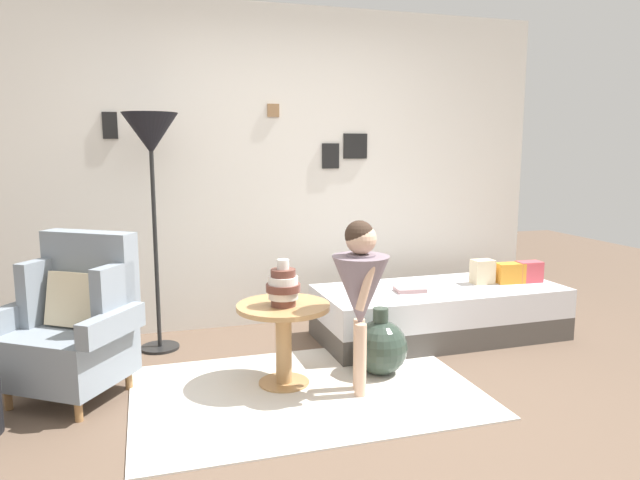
{
  "coord_description": "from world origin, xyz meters",
  "views": [
    {
      "loc": [
        -0.98,
        -2.78,
        1.47
      ],
      "look_at": [
        0.15,
        0.95,
        0.85
      ],
      "focal_mm": 32.61,
      "sensor_mm": 36.0,
      "label": 1
    }
  ],
  "objects_px": {
    "vase_striped": "(283,286)",
    "demijohn_near": "(380,347)",
    "armchair": "(75,324)",
    "daybed": "(439,312)",
    "book_on_daybed": "(410,290)",
    "side_table": "(283,327)",
    "person_child": "(360,286)",
    "floor_lamp": "(151,145)"
  },
  "relations": [
    {
      "from": "vase_striped",
      "to": "book_on_daybed",
      "type": "xyz_separation_m",
      "value": [
        1.1,
        0.54,
        -0.22
      ]
    },
    {
      "from": "armchair",
      "to": "daybed",
      "type": "xyz_separation_m",
      "value": [
        2.6,
        0.34,
        -0.24
      ]
    },
    {
      "from": "vase_striped",
      "to": "person_child",
      "type": "relative_size",
      "value": 0.27
    },
    {
      "from": "side_table",
      "to": "vase_striped",
      "type": "xyz_separation_m",
      "value": [
        -0.01,
        -0.03,
        0.26
      ]
    },
    {
      "from": "vase_striped",
      "to": "book_on_daybed",
      "type": "distance_m",
      "value": 1.25
    },
    {
      "from": "side_table",
      "to": "person_child",
      "type": "relative_size",
      "value": 0.55
    },
    {
      "from": "book_on_daybed",
      "to": "vase_striped",
      "type": "bearing_deg",
      "value": -154.12
    },
    {
      "from": "book_on_daybed",
      "to": "demijohn_near",
      "type": "xyz_separation_m",
      "value": [
        -0.45,
        -0.51,
        -0.23
      ]
    },
    {
      "from": "armchair",
      "to": "floor_lamp",
      "type": "distance_m",
      "value": 1.35
    },
    {
      "from": "daybed",
      "to": "floor_lamp",
      "type": "relative_size",
      "value": 1.12
    },
    {
      "from": "floor_lamp",
      "to": "person_child",
      "type": "relative_size",
      "value": 1.62
    },
    {
      "from": "armchair",
      "to": "vase_striped",
      "type": "relative_size",
      "value": 3.38
    },
    {
      "from": "vase_striped",
      "to": "demijohn_near",
      "type": "xyz_separation_m",
      "value": [
        0.65,
        0.03,
        -0.46
      ]
    },
    {
      "from": "vase_striped",
      "to": "floor_lamp",
      "type": "bearing_deg",
      "value": 127.37
    },
    {
      "from": "vase_striped",
      "to": "person_child",
      "type": "bearing_deg",
      "value": -28.81
    },
    {
      "from": "side_table",
      "to": "floor_lamp",
      "type": "relative_size",
      "value": 0.34
    },
    {
      "from": "daybed",
      "to": "book_on_daybed",
      "type": "distance_m",
      "value": 0.37
    },
    {
      "from": "daybed",
      "to": "demijohn_near",
      "type": "relative_size",
      "value": 4.31
    },
    {
      "from": "floor_lamp",
      "to": "person_child",
      "type": "xyz_separation_m",
      "value": [
        1.13,
        -1.17,
        -0.82
      ]
    },
    {
      "from": "armchair",
      "to": "floor_lamp",
      "type": "relative_size",
      "value": 0.57
    },
    {
      "from": "person_child",
      "to": "vase_striped",
      "type": "bearing_deg",
      "value": 151.19
    },
    {
      "from": "side_table",
      "to": "vase_striped",
      "type": "relative_size",
      "value": 2.01
    },
    {
      "from": "side_table",
      "to": "vase_striped",
      "type": "bearing_deg",
      "value": -101.42
    },
    {
      "from": "vase_striped",
      "to": "person_child",
      "type": "distance_m",
      "value": 0.47
    },
    {
      "from": "daybed",
      "to": "demijohn_near",
      "type": "bearing_deg",
      "value": -142.37
    },
    {
      "from": "demijohn_near",
      "to": "floor_lamp",
      "type": "bearing_deg",
      "value": 146.23
    },
    {
      "from": "daybed",
      "to": "side_table",
      "type": "xyz_separation_m",
      "value": [
        -1.39,
        -0.56,
        0.17
      ]
    },
    {
      "from": "floor_lamp",
      "to": "person_child",
      "type": "distance_m",
      "value": 1.83
    },
    {
      "from": "armchair",
      "to": "person_child",
      "type": "xyz_separation_m",
      "value": [
        1.62,
        -0.48,
        0.23
      ]
    },
    {
      "from": "side_table",
      "to": "demijohn_near",
      "type": "distance_m",
      "value": 0.67
    },
    {
      "from": "side_table",
      "to": "book_on_daybed",
      "type": "xyz_separation_m",
      "value": [
        1.1,
        0.5,
        0.04
      ]
    },
    {
      "from": "armchair",
      "to": "vase_striped",
      "type": "distance_m",
      "value": 1.25
    },
    {
      "from": "vase_striped",
      "to": "person_child",
      "type": "xyz_separation_m",
      "value": [
        0.41,
        -0.23,
        0.03
      ]
    },
    {
      "from": "daybed",
      "to": "side_table",
      "type": "relative_size",
      "value": 3.31
    },
    {
      "from": "vase_striped",
      "to": "side_table",
      "type": "bearing_deg",
      "value": 78.58
    },
    {
      "from": "daybed",
      "to": "demijohn_near",
      "type": "xyz_separation_m",
      "value": [
        -0.74,
        -0.57,
        -0.02
      ]
    },
    {
      "from": "armchair",
      "to": "floor_lamp",
      "type": "bearing_deg",
      "value": 54.8
    },
    {
      "from": "daybed",
      "to": "side_table",
      "type": "height_order",
      "value": "side_table"
    },
    {
      "from": "daybed",
      "to": "book_on_daybed",
      "type": "height_order",
      "value": "book_on_daybed"
    },
    {
      "from": "armchair",
      "to": "daybed",
      "type": "height_order",
      "value": "armchair"
    },
    {
      "from": "armchair",
      "to": "daybed",
      "type": "relative_size",
      "value": 0.51
    },
    {
      "from": "person_child",
      "to": "demijohn_near",
      "type": "distance_m",
      "value": 0.6
    }
  ]
}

